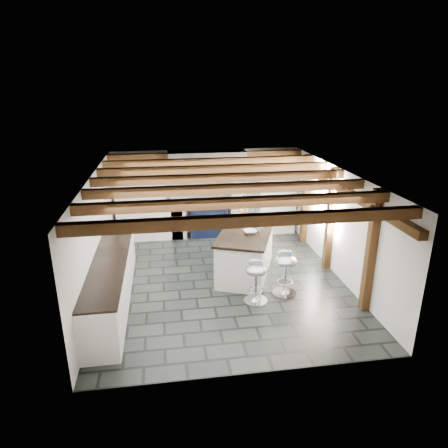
{
  "coord_description": "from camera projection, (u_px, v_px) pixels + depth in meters",
  "views": [
    {
      "loc": [
        -1.12,
        -7.6,
        3.97
      ],
      "look_at": [
        0.1,
        0.4,
        1.1
      ],
      "focal_mm": 32.0,
      "sensor_mm": 36.0,
      "label": 1
    }
  ],
  "objects": [
    {
      "name": "range_cooker",
      "position": [
        208.0,
        219.0,
        10.91
      ],
      "size": [
        1.0,
        0.63,
        0.99
      ],
      "color": "black",
      "rests_on": "ground"
    },
    {
      "name": "ground",
      "position": [
        222.0,
        279.0,
        8.57
      ],
      "size": [
        6.0,
        6.0,
        0.0
      ],
      "primitive_type": "plane",
      "color": "black",
      "rests_on": "ground"
    },
    {
      "name": "kitchen_island",
      "position": [
        246.0,
        252.0,
        8.68
      ],
      "size": [
        1.69,
        2.23,
        1.31
      ],
      "rotation": [
        0.0,
        0.0,
        -0.38
      ],
      "color": "white",
      "rests_on": "ground"
    },
    {
      "name": "room_shell",
      "position": [
        188.0,
        213.0,
        9.45
      ],
      "size": [
        6.0,
        6.03,
        6.0
      ],
      "color": "silver",
      "rests_on": "ground"
    },
    {
      "name": "bar_stool_far",
      "position": [
        256.0,
        277.0,
        7.51
      ],
      "size": [
        0.52,
        0.52,
        0.85
      ],
      "rotation": [
        0.0,
        0.0,
        -0.29
      ],
      "color": "silver",
      "rests_on": "ground"
    },
    {
      "name": "bar_stool_near",
      "position": [
        286.0,
        268.0,
        7.77
      ],
      "size": [
        0.52,
        0.52,
        0.91
      ],
      "rotation": [
        0.0,
        0.0,
        -0.17
      ],
      "color": "silver",
      "rests_on": "ground"
    }
  ]
}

